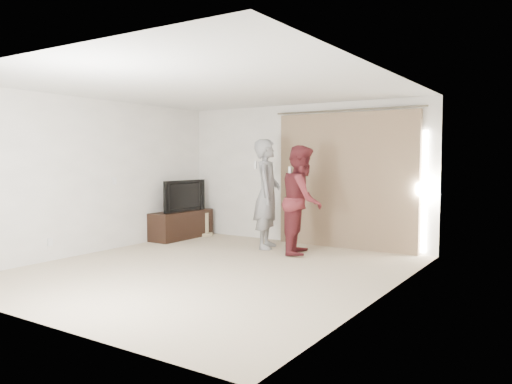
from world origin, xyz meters
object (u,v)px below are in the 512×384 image
tv (181,196)px  person_woman (302,200)px  tv_console (181,225)px  person_man (267,194)px

tv → person_woman: person_woman is taller
tv_console → person_woman: (2.77, -0.10, 0.63)m
person_man → person_woman: bearing=-8.4°
tv_console → person_man: 2.12m
tv → person_woman: bearing=-87.4°
tv → person_man: bearing=-84.9°
tv_console → person_man: size_ratio=0.73×
person_woman → tv: bearing=178.0°
tv_console → person_woman: bearing=-2.0°
person_woman → tv_console: bearing=178.0°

